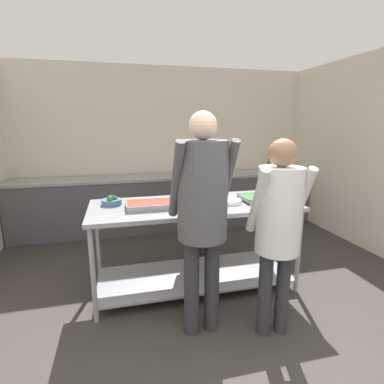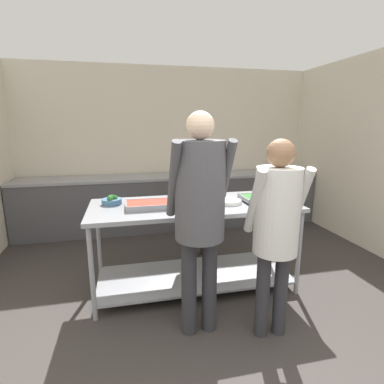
{
  "view_description": "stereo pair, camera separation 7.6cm",
  "coord_description": "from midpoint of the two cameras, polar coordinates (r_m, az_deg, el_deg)",
  "views": [
    {
      "loc": [
        -0.83,
        -0.98,
        1.71
      ],
      "look_at": [
        -0.09,
        1.97,
        1.02
      ],
      "focal_mm": 28.0,
      "sensor_mm": 36.0,
      "label": 1
    },
    {
      "loc": [
        -0.76,
        -1.0,
        1.71
      ],
      "look_at": [
        -0.09,
        1.97,
        1.02
      ],
      "focal_mm": 28.0,
      "sensor_mm": 36.0,
      "label": 2
    }
  ],
  "objects": [
    {
      "name": "serving_tray_vegetables",
      "position": [
        3.25,
        13.68,
        -1.21
      ],
      "size": [
        0.4,
        0.32,
        0.05
      ],
      "color": "gray",
      "rests_on": "serving_counter"
    },
    {
      "name": "sauce_pan",
      "position": [
        3.22,
        0.36,
        -0.61
      ],
      "size": [
        0.39,
        0.25,
        0.08
      ],
      "color": "gray",
      "rests_on": "serving_counter"
    },
    {
      "name": "serving_counter",
      "position": [
        3.14,
        1.1,
        -7.49
      ],
      "size": [
        2.09,
        0.86,
        0.92
      ],
      "color": "gray",
      "rests_on": "ground_plane"
    },
    {
      "name": "water_bottle",
      "position": [
        5.47,
        15.38,
        4.75
      ],
      "size": [
        0.07,
        0.07,
        0.22
      ],
      "color": "brown",
      "rests_on": "back_counter"
    },
    {
      "name": "wall_rear",
      "position": [
        5.27,
        -3.98,
        8.56
      ],
      "size": [
        5.06,
        0.06,
        2.65
      ],
      "color": "beige",
      "rests_on": "ground_plane"
    },
    {
      "name": "cook_behind_counter",
      "position": [
        3.82,
        1.89,
        2.58
      ],
      "size": [
        0.5,
        0.4,
        1.67
      ],
      "color": "#2D2D33",
      "rests_on": "ground_plane"
    },
    {
      "name": "serving_tray_roast",
      "position": [
        2.94,
        -7.39,
        -2.45
      ],
      "size": [
        0.45,
        0.3,
        0.05
      ],
      "color": "gray",
      "rests_on": "serving_counter"
    },
    {
      "name": "guest_serving_left",
      "position": [
        2.4,
        16.66,
        -5.1
      ],
      "size": [
        0.45,
        0.34,
        1.61
      ],
      "color": "#2D2D33",
      "rests_on": "ground_plane"
    },
    {
      "name": "plate_stack",
      "position": [
        3.09,
        7.81,
        -1.83
      ],
      "size": [
        0.25,
        0.25,
        0.04
      ],
      "color": "white",
      "rests_on": "serving_counter"
    },
    {
      "name": "back_counter",
      "position": [
        5.05,
        -3.19,
        -1.74
      ],
      "size": [
        4.9,
        0.65,
        0.89
      ],
      "color": "#4C4C51",
      "rests_on": "ground_plane"
    },
    {
      "name": "broccoli_bowl",
      "position": [
        3.12,
        -14.38,
        -1.61
      ],
      "size": [
        0.2,
        0.2,
        0.1
      ],
      "color": "#3D668C",
      "rests_on": "serving_counter"
    },
    {
      "name": "guest_serving_right",
      "position": [
        2.31,
        2.44,
        -2.14
      ],
      "size": [
        0.49,
        0.39,
        1.81
      ],
      "color": "#2D2D33",
      "rests_on": "ground_plane"
    }
  ]
}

